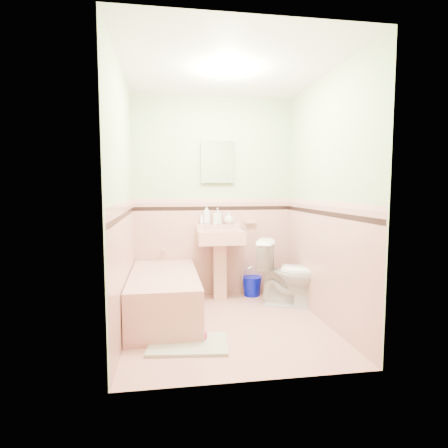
{
  "coord_description": "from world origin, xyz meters",
  "views": [
    {
      "loc": [
        -0.6,
        -3.57,
        1.37
      ],
      "look_at": [
        0.0,
        0.25,
        1.0
      ],
      "focal_mm": 29.82,
      "sensor_mm": 36.0,
      "label": 1
    }
  ],
  "objects": [
    {
      "name": "tube",
      "position": [
        -0.16,
        1.04,
        0.98
      ],
      "size": [
        0.04,
        0.04,
        0.12
      ],
      "primitive_type": "cylinder",
      "rotation": [
        0.0,
        0.0,
        0.26
      ],
      "color": "white",
      "rests_on": "sink"
    },
    {
      "name": "wall_back",
      "position": [
        0.0,
        1.1,
        1.25
      ],
      "size": [
        2.5,
        0.0,
        2.5
      ],
      "primitive_type": "plane",
      "rotation": [
        1.57,
        0.0,
        0.0
      ],
      "color": "#EEE6C2",
      "rests_on": "ground"
    },
    {
      "name": "bucket",
      "position": [
        0.48,
        0.99,
        0.12
      ],
      "size": [
        0.31,
        0.31,
        0.25
      ],
      "primitive_type": null,
      "rotation": [
        0.0,
        0.0,
        0.31
      ],
      "color": "#030BBB",
      "rests_on": "floor"
    },
    {
      "name": "wainscot_right",
      "position": [
        0.99,
        0.0,
        0.6
      ],
      "size": [
        0.0,
        2.2,
        2.2
      ],
      "primitive_type": "plane",
      "rotation": [
        1.57,
        0.0,
        -1.57
      ],
      "color": "#D79F90",
      "rests_on": "ground"
    },
    {
      "name": "sink_faucet",
      "position": [
        0.05,
        1.0,
        0.95
      ],
      "size": [
        0.02,
        0.02,
        0.1
      ],
      "primitive_type": "cylinder",
      "color": "silver",
      "rests_on": "sink"
    },
    {
      "name": "accent_front",
      "position": [
        0.0,
        -1.08,
        1.12
      ],
      "size": [
        2.0,
        0.0,
        2.0
      ],
      "primitive_type": "plane",
      "rotation": [
        -1.57,
        0.0,
        0.0
      ],
      "color": "black",
      "rests_on": "ground"
    },
    {
      "name": "cap_right",
      "position": [
        0.98,
        0.0,
        1.22
      ],
      "size": [
        0.0,
        2.2,
        2.2
      ],
      "primitive_type": "plane",
      "rotation": [
        1.57,
        0.0,
        -1.57
      ],
      "color": "#D49E95",
      "rests_on": "ground"
    },
    {
      "name": "floor",
      "position": [
        0.0,
        0.0,
        0.0
      ],
      "size": [
        2.2,
        2.2,
        0.0
      ],
      "primitive_type": "plane",
      "color": "#D49A8B",
      "rests_on": "ground"
    },
    {
      "name": "soap_dish",
      "position": [
        0.47,
        1.06,
        0.95
      ],
      "size": [
        0.13,
        0.07,
        0.04
      ],
      "primitive_type": "cube",
      "color": "tan",
      "rests_on": "wall_back"
    },
    {
      "name": "soap_bottle_mid",
      "position": [
        0.04,
        1.04,
        1.03
      ],
      "size": [
        0.12,
        0.12,
        0.21
      ],
      "primitive_type": "imported",
      "rotation": [
        0.0,
        0.0,
        -0.38
      ],
      "color": "#B2B2B2",
      "rests_on": "sink"
    },
    {
      "name": "cap_front",
      "position": [
        0.0,
        -1.08,
        1.22
      ],
      "size": [
        2.0,
        0.0,
        2.0
      ],
      "primitive_type": "plane",
      "rotation": [
        -1.57,
        0.0,
        0.0
      ],
      "color": "#D49E95",
      "rests_on": "ground"
    },
    {
      "name": "cap_left",
      "position": [
        -0.98,
        0.0,
        1.22
      ],
      "size": [
        0.0,
        2.2,
        2.2
      ],
      "primitive_type": "plane",
      "rotation": [
        1.57,
        0.0,
        1.57
      ],
      "color": "#D49E95",
      "rests_on": "ground"
    },
    {
      "name": "wall_right",
      "position": [
        1.0,
        0.0,
        1.25
      ],
      "size": [
        0.0,
        2.5,
        2.5
      ],
      "primitive_type": "plane",
      "rotation": [
        1.57,
        0.0,
        -1.57
      ],
      "color": "#EEE6C2",
      "rests_on": "ground"
    },
    {
      "name": "tub_faucet",
      "position": [
        -0.63,
        1.05,
        0.63
      ],
      "size": [
        0.04,
        0.12,
        0.04
      ],
      "primitive_type": "cylinder",
      "rotation": [
        1.57,
        0.0,
        0.0
      ],
      "color": "silver",
      "rests_on": "wall_back"
    },
    {
      "name": "accent_back",
      "position": [
        0.0,
        1.08,
        1.12
      ],
      "size": [
        2.0,
        0.0,
        2.0
      ],
      "primitive_type": "plane",
      "rotation": [
        1.57,
        0.0,
        0.0
      ],
      "color": "black",
      "rests_on": "ground"
    },
    {
      "name": "bath_mat",
      "position": [
        -0.43,
        -0.43,
        0.01
      ],
      "size": [
        0.73,
        0.53,
        0.03
      ],
      "primitive_type": "cube",
      "rotation": [
        0.0,
        0.0,
        -0.12
      ],
      "color": "#92A085",
      "rests_on": "floor"
    },
    {
      "name": "wall_front",
      "position": [
        0.0,
        -1.1,
        1.25
      ],
      "size": [
        2.5,
        0.0,
        2.5
      ],
      "primitive_type": "plane",
      "rotation": [
        -1.57,
        0.0,
        0.0
      ],
      "color": "#EEE6C2",
      "rests_on": "ground"
    },
    {
      "name": "soap_bottle_right",
      "position": [
        0.18,
        1.04,
        1.0
      ],
      "size": [
        0.14,
        0.14,
        0.15
      ],
      "primitive_type": "imported",
      "rotation": [
        0.0,
        0.0,
        0.23
      ],
      "color": "#B2B2B2",
      "rests_on": "sink"
    },
    {
      "name": "soap_bottle_left",
      "position": [
        -0.09,
        1.04,
        1.04
      ],
      "size": [
        0.11,
        0.11,
        0.24
      ],
      "primitive_type": "imported",
      "rotation": [
        0.0,
        0.0,
        0.2
      ],
      "color": "#B2B2B2",
      "rests_on": "sink"
    },
    {
      "name": "accent_left",
      "position": [
        -0.98,
        0.0,
        1.12
      ],
      "size": [
        0.0,
        2.2,
        2.2
      ],
      "primitive_type": "plane",
      "rotation": [
        1.57,
        0.0,
        1.57
      ],
      "color": "black",
      "rests_on": "ground"
    },
    {
      "name": "wainscot_back",
      "position": [
        0.0,
        1.09,
        0.6
      ],
      "size": [
        2.0,
        0.0,
        2.0
      ],
      "primitive_type": "plane",
      "rotation": [
        1.57,
        0.0,
        0.0
      ],
      "color": "#D79F90",
      "rests_on": "ground"
    },
    {
      "name": "ceiling",
      "position": [
        0.0,
        0.0,
        2.5
      ],
      "size": [
        2.2,
        2.2,
        0.0
      ],
      "primitive_type": "plane",
      "rotation": [
        3.14,
        0.0,
        0.0
      ],
      "color": "white",
      "rests_on": "ground"
    },
    {
      "name": "wainscot_front",
      "position": [
        0.0,
        -1.09,
        0.6
      ],
      "size": [
        2.0,
        0.0,
        2.0
      ],
      "primitive_type": "plane",
      "rotation": [
        -1.57,
        0.0,
        0.0
      ],
      "color": "#D79F90",
      "rests_on": "ground"
    },
    {
      "name": "accent_right",
      "position": [
        0.98,
        0.0,
        1.12
      ],
      "size": [
        0.0,
        2.2,
        2.2
      ],
      "primitive_type": "plane",
      "rotation": [
        1.57,
        0.0,
        -1.57
      ],
      "color": "black",
      "rests_on": "ground"
    },
    {
      "name": "bathtub",
      "position": [
        -0.63,
        0.33,
        0.23
      ],
      "size": [
        0.7,
        1.5,
        0.45
      ],
      "primitive_type": "cube",
      "color": "tan",
      "rests_on": "floor"
    },
    {
      "name": "wall_left",
      "position": [
        -1.0,
        0.0,
        1.25
      ],
      "size": [
        0.0,
        2.5,
        2.5
      ],
      "primitive_type": "plane",
      "rotation": [
        1.57,
        0.0,
        1.57
      ],
      "color": "#EEE6C2",
      "rests_on": "ground"
    },
    {
      "name": "medicine_cabinet",
      "position": [
        0.05,
        1.07,
        1.7
      ],
      "size": [
        0.37,
        0.04,
        0.47
      ],
      "primitive_type": "cube",
      "color": "white",
      "rests_on": "wall_back"
    },
    {
      "name": "sink",
      "position": [
        0.05,
        0.86,
        0.43
      ],
      "size": [
        0.55,
        0.48,
        0.86
      ],
      "primitive_type": null,
      "color": "tan",
      "rests_on": "floor"
    },
    {
      "name": "shoe",
      "position": [
        -0.33,
        -0.35,
        0.06
      ],
      "size": [
        0.17,
        0.13,
        0.06
      ],
      "primitive_type": "cube",
      "rotation": [
        0.0,
        0.0,
        -0.43
      ],
      "color": "#BF1E59",
      "rests_on": "bath_mat"
    },
    {
      "name": "toilet",
      "position": [
        0.83,
        0.54,
        0.38
      ],
      "size": [
        0.86,
        0.69,
        0.77
      ],
      "primitive_type": "imported",
      "rotation": [
        0.0,
        0.0,
        1.16
      ],
      "color": "white",
      "rests_on": "floor"
    },
    {
      "name": "wainscot_left",
      "position": [
        -0.99,
        0.0,
        0.6
      ],
      "size": [
        0.0,
        2.2,
        2.2
      ],
      "primitive_type": "plane",
      "rotation": [
        1.57,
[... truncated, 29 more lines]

